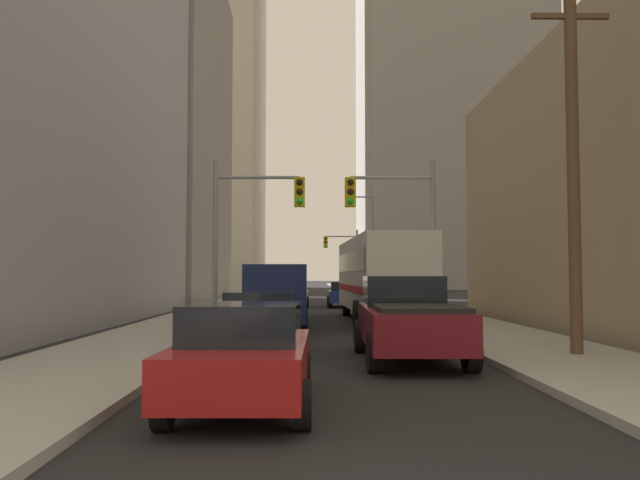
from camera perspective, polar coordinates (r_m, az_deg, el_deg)
name	(u,v)px	position (r m, az deg, el deg)	size (l,w,h in m)	color
sidewalk_left	(252,298)	(53.51, -5.94, -5.00)	(3.67, 160.00, 0.15)	#9E9E99
sidewalk_right	(378,298)	(53.62, 5.07, -5.00)	(3.67, 160.00, 0.15)	#9E9E99
city_bus	(380,275)	(27.39, 5.22, -3.02)	(2.86, 11.57, 3.40)	silver
pickup_truck_maroon	(408,319)	(15.05, 7.66, -6.81)	(2.20, 5.45, 1.90)	maroon
cargo_van_navy	(277,293)	(22.98, -3.76, -4.63)	(2.16, 5.24, 2.26)	#141E4C
sedan_red	(244,355)	(9.68, -6.65, -9.90)	(1.95, 4.24, 1.52)	maroon
sedan_grey	(261,322)	(16.30, -5.16, -7.10)	(1.95, 4.25, 1.52)	slate
sedan_black	(283,301)	(28.77, -3.27, -5.34)	(1.95, 4.23, 1.52)	black
sedan_beige	(293,294)	(40.12, -2.38, -4.68)	(1.95, 4.24, 1.52)	#C6B793
sedan_blue	(344,294)	(39.38, 2.10, -4.71)	(1.95, 4.23, 1.52)	navy
traffic_signal_near_left	(254,216)	(23.45, -5.75, 2.09)	(3.27, 0.44, 6.00)	gray
traffic_signal_near_right	(395,216)	(23.58, 6.55, 2.06)	(3.24, 0.44, 6.00)	gray
traffic_signal_far_right	(343,252)	(59.50, 1.98, -1.02)	(3.14, 0.44, 6.00)	gray
utility_pole_right	(573,144)	(16.30, 21.08, 7.78)	(2.20, 0.28, 9.32)	brown
street_lamp_right	(369,237)	(45.36, 4.32, 0.24)	(2.13, 0.32, 7.50)	gray
building_left_mid_office	(74,130)	(53.54, -20.57, 8.91)	(21.49, 20.23, 25.66)	gray
building_left_far_tower	(174,43)	(98.63, -12.57, 16.33)	(24.46, 24.22, 69.00)	#B7A893
building_right_far_highrise	(444,64)	(103.86, 10.72, 14.74)	(24.48, 28.71, 67.06)	gray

